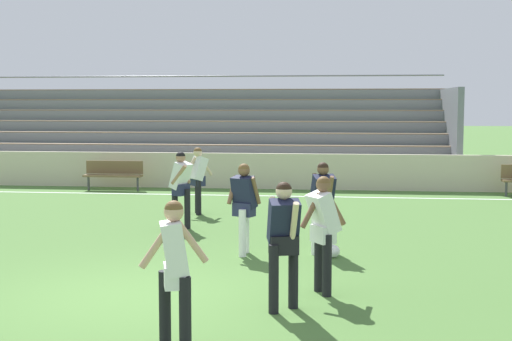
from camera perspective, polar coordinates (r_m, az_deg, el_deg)
name	(u,v)px	position (r m, az deg, el deg)	size (l,w,h in m)	color
ground_plane	(133,296)	(10.20, -9.75, -9.78)	(160.00, 160.00, 0.00)	#477033
field_line_sideline	(242,195)	(20.76, -1.10, -2.00)	(44.00, 0.12, 0.01)	white
sideline_wall	(250,171)	(22.41, -0.49, -0.04)	(48.00, 0.16, 1.11)	beige
bleacher_stand	(175,131)	(26.30, -6.43, 3.17)	(19.73, 4.79, 3.77)	#897051
bench_near_bin	(114,172)	(22.45, -11.27, -0.15)	(1.80, 0.40, 0.90)	brown
player_dark_deep_cover	(323,200)	(12.70, 5.34, -2.32)	(0.49, 0.61, 1.62)	white
player_dark_wide_left	(244,201)	(12.54, -0.96, -2.44)	(0.61, 0.47, 1.61)	white
player_white_overlapping	(323,224)	(9.99, 5.37, -4.28)	(0.66, 0.53, 1.65)	black
player_white_pressing_high	(198,175)	(17.24, -4.65, -0.33)	(0.69, 0.54, 1.61)	black
player_white_dropping_back	(181,183)	(15.24, -6.00, -1.01)	(0.51, 0.64, 1.64)	black
player_white_on_ball	(174,263)	(7.69, -6.52, -7.30)	(0.69, 0.45, 1.63)	black
player_dark_challenging	(284,234)	(9.14, 2.22, -5.11)	(0.47, 0.61, 1.66)	black
soccer_ball	(334,251)	(12.50, 6.19, -6.41)	(0.22, 0.22, 0.22)	white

